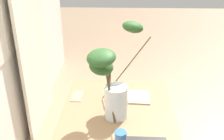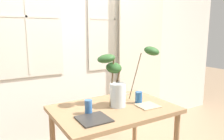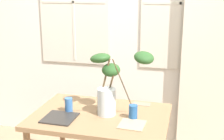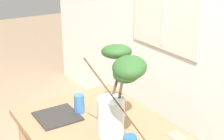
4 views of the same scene
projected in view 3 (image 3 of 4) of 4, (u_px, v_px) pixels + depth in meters
name	position (u px, v px, depth m)	size (l,w,h in m)	color
back_wall_with_windows	(126.00, 20.00, 3.41)	(5.48, 0.14, 2.94)	silver
curtain_sheer_side	(222.00, 46.00, 3.09)	(0.79, 0.03, 2.51)	silver
dining_table	(101.00, 124.00, 2.67)	(1.17, 0.81, 0.76)	#93704C
vase_with_branches	(111.00, 84.00, 2.58)	(0.64, 0.44, 0.62)	silver
drinking_glass_blue_left	(69.00, 105.00, 2.67)	(0.07, 0.07, 0.13)	#386BAD
drinking_glass_blue_right	(133.00, 112.00, 2.54)	(0.07, 0.07, 0.12)	#235693
plate_square_left	(60.00, 118.00, 2.56)	(0.26, 0.26, 0.01)	#2D2B28
plate_square_right	(132.00, 125.00, 2.43)	(0.20, 0.20, 0.01)	tan
napkin_folded	(142.00, 104.00, 2.87)	(0.17, 0.09, 0.00)	gray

